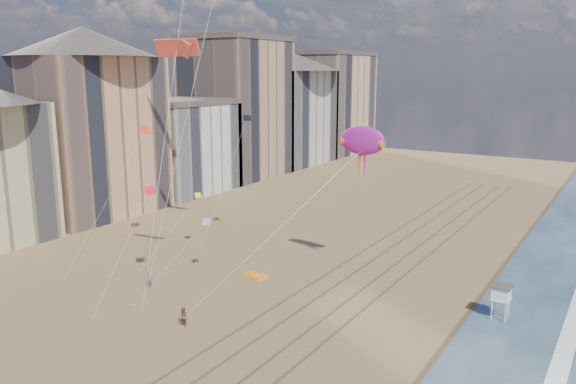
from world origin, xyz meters
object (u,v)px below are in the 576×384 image
object	(u,v)px
grounded_kite	(255,276)
show_kite	(362,141)
lifeguard_stand	(501,293)
kite_flyer_b	(183,317)
kite_flyer_a	(149,280)

from	to	relation	value
grounded_kite	show_kite	bearing A→B (deg)	36.37
show_kite	lifeguard_stand	bearing A→B (deg)	-10.50
lifeguard_stand	kite_flyer_b	size ratio (longest dim) A/B	1.80
grounded_kite	kite_flyer_a	bearing A→B (deg)	-127.90
grounded_kite	show_kite	size ratio (longest dim) A/B	0.11
lifeguard_stand	grounded_kite	size ratio (longest dim) A/B	1.31
lifeguard_stand	kite_flyer_b	world-z (taller)	lifeguard_stand
lifeguard_stand	grounded_kite	bearing A→B (deg)	-172.60
lifeguard_stand	show_kite	distance (m)	19.88
lifeguard_stand	kite_flyer_a	xyz separation A→B (m)	(-32.23, -11.56, -1.64)
grounded_kite	show_kite	distance (m)	18.52
grounded_kite	kite_flyer_a	world-z (taller)	kite_flyer_a
show_kite	kite_flyer_b	xyz separation A→B (m)	(-7.78, -19.23, -13.95)
show_kite	kite_flyer_b	size ratio (longest dim) A/B	12.79
kite_flyer_a	show_kite	bearing A→B (deg)	14.10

